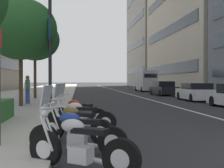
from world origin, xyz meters
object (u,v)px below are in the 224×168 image
(motorcycle_mid_row, at_px, (78,113))
(street_lamp_with_banners, at_px, (56,6))
(motorcycle_by_sign_pole, at_px, (79,118))
(motorcycle_under_tarp, at_px, (80,148))
(car_lead_in_lane, at_px, (163,89))
(street_tree_by_lamp_post, at_px, (35,40))
(pedestrian_on_plaza, at_px, (28,89))
(car_mid_block_traffic, at_px, (196,92))
(motorcycle_nearest_camera, at_px, (75,134))
(motorcycle_far_end_row, at_px, (76,126))
(delivery_van_ahead, at_px, (145,80))
(street_tree_far_plaza, at_px, (21,29))

(motorcycle_mid_row, xyz_separation_m, street_lamp_with_banners, (6.08, 1.15, 5.09))
(motorcycle_by_sign_pole, xyz_separation_m, street_lamp_with_banners, (7.46, 1.20, 5.09))
(motorcycle_under_tarp, bearing_deg, motorcycle_by_sign_pole, -55.99)
(motorcycle_mid_row, bearing_deg, car_lead_in_lane, -85.16)
(street_tree_by_lamp_post, distance_m, pedestrian_on_plaza, 6.86)
(motorcycle_mid_row, height_order, car_mid_block_traffic, motorcycle_mid_row)
(street_tree_by_lamp_post, bearing_deg, motorcycle_nearest_camera, -169.76)
(motorcycle_far_end_row, bearing_deg, street_lamp_with_banners, -49.34)
(motorcycle_mid_row, xyz_separation_m, delivery_van_ahead, (31.90, -9.36, 1.11))
(car_lead_in_lane, relative_size, street_tree_far_plaza, 0.79)
(motorcycle_under_tarp, xyz_separation_m, motorcycle_far_end_row, (2.62, 0.09, -0.01))
(motorcycle_under_tarp, distance_m, delivery_van_ahead, 38.55)
(motorcycle_under_tarp, xyz_separation_m, street_tree_far_plaza, (12.36, 3.19, 3.98))
(car_mid_block_traffic, bearing_deg, motorcycle_by_sign_pole, 146.90)
(street_lamp_with_banners, xyz_separation_m, pedestrian_on_plaza, (2.40, 1.89, -4.51))
(motorcycle_far_end_row, height_order, car_mid_block_traffic, car_mid_block_traffic)
(street_lamp_with_banners, relative_size, street_tree_by_lamp_post, 1.48)
(motorcycle_far_end_row, relative_size, motorcycle_by_sign_pole, 0.84)
(motorcycle_far_end_row, bearing_deg, car_mid_block_traffic, -87.50)
(car_mid_block_traffic, relative_size, street_lamp_with_banners, 0.48)
(motorcycle_mid_row, bearing_deg, motorcycle_nearest_camera, 117.50)
(motorcycle_mid_row, height_order, street_tree_far_plaza, street_tree_far_plaza)
(motorcycle_under_tarp, bearing_deg, street_lamp_with_banners, -50.17)
(delivery_van_ahead, distance_m, street_tree_far_plaza, 28.12)
(street_lamp_with_banners, bearing_deg, pedestrian_on_plaza, 38.15)
(motorcycle_far_end_row, xyz_separation_m, car_lead_in_lane, (23.48, -8.84, 0.27))
(motorcycle_by_sign_pole, relative_size, street_tree_far_plaza, 0.36)
(street_tree_by_lamp_post, relative_size, pedestrian_on_plaza, 3.66)
(motorcycle_nearest_camera, xyz_separation_m, street_lamp_with_banners, (10.30, 1.12, 5.09))
(motorcycle_by_sign_pole, bearing_deg, motorcycle_nearest_camera, 103.58)
(motorcycle_mid_row, distance_m, street_lamp_with_banners, 8.02)
(street_tree_by_lamp_post, bearing_deg, delivery_van_ahead, -35.76)
(street_lamp_with_banners, height_order, street_tree_far_plaza, street_lamp_with_banners)
(pedestrian_on_plaza, bearing_deg, motorcycle_far_end_row, -87.81)
(motorcycle_under_tarp, distance_m, motorcycle_mid_row, 5.49)
(motorcycle_by_sign_pole, height_order, street_tree_by_lamp_post, street_tree_by_lamp_post)
(car_mid_block_traffic, xyz_separation_m, street_tree_far_plaza, (-5.24, 12.13, 3.76))
(pedestrian_on_plaza, bearing_deg, street_tree_by_lamp_post, 80.66)
(motorcycle_far_end_row, relative_size, street_tree_far_plaza, 0.30)
(motorcycle_nearest_camera, bearing_deg, street_tree_by_lamp_post, -61.50)
(car_lead_in_lane, bearing_deg, motorcycle_by_sign_pole, 155.99)
(pedestrian_on_plaza, bearing_deg, motorcycle_under_tarp, -90.15)
(motorcycle_under_tarp, relative_size, car_lead_in_lane, 0.40)
(motorcycle_by_sign_pole, bearing_deg, street_tree_far_plaza, -53.74)
(motorcycle_under_tarp, distance_m, street_lamp_with_banners, 12.70)
(street_lamp_with_banners, distance_m, street_tree_by_lamp_post, 8.47)
(motorcycle_under_tarp, bearing_deg, pedestrian_on_plaza, -43.64)
(motorcycle_far_end_row, distance_m, pedestrian_on_plaza, 11.76)
(motorcycle_under_tarp, height_order, motorcycle_by_sign_pole, motorcycle_by_sign_pole)
(motorcycle_under_tarp, bearing_deg, car_mid_block_traffic, -83.03)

